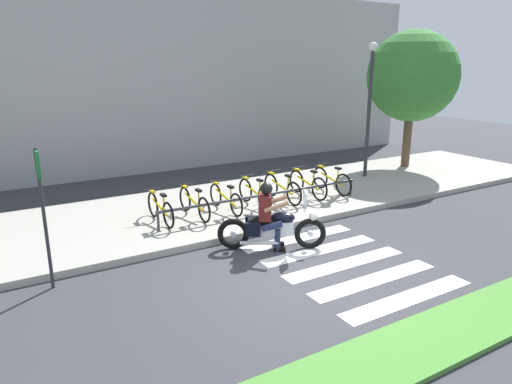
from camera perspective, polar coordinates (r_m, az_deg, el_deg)
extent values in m
plane|color=#38383D|center=(8.87, 6.21, -10.08)|extent=(48.00, 48.00, 0.00)
cube|color=#4C8C38|center=(7.19, 19.60, -17.29)|extent=(24.00, 1.10, 0.08)
cube|color=#A8A399|center=(12.35, -5.97, -2.12)|extent=(24.00, 4.40, 0.15)
cube|color=white|center=(8.42, 18.22, -12.28)|extent=(2.80, 0.40, 0.01)
cube|color=white|center=(8.90, 14.32, -10.39)|extent=(2.80, 0.40, 0.01)
cube|color=white|center=(9.42, 10.88, -8.66)|extent=(2.80, 0.40, 0.01)
cube|color=white|center=(9.97, 7.84, -7.08)|extent=(2.80, 0.40, 0.01)
cube|color=white|center=(10.56, 5.14, -5.67)|extent=(2.80, 0.40, 0.01)
torus|color=black|center=(9.92, 6.68, -5.10)|extent=(0.64, 0.44, 0.67)
cylinder|color=silver|center=(9.92, 6.68, -5.10)|extent=(0.16, 0.15, 0.12)
torus|color=black|center=(9.85, -2.82, -5.16)|extent=(0.64, 0.44, 0.67)
cylinder|color=silver|center=(9.85, -2.82, -5.16)|extent=(0.16, 0.15, 0.12)
cube|color=silver|center=(9.80, 1.96, -4.38)|extent=(0.92, 0.69, 0.28)
ellipsoid|color=black|center=(9.74, 3.29, -3.16)|extent=(0.59, 0.50, 0.22)
cube|color=black|center=(9.74, 0.64, -3.56)|extent=(0.62, 0.52, 0.10)
cube|color=black|center=(9.99, -0.41, -3.74)|extent=(0.34, 0.26, 0.28)
cube|color=black|center=(9.57, -0.41, -4.62)|extent=(0.34, 0.26, 0.28)
cylinder|color=silver|center=(9.71, 5.83, -1.87)|extent=(0.34, 0.55, 0.03)
sphere|color=white|center=(9.79, 7.04, -2.98)|extent=(0.18, 0.18, 0.18)
cube|color=silver|center=(9.66, 6.06, -0.85)|extent=(0.24, 0.37, 0.32)
cylinder|color=silver|center=(9.72, 0.39, -6.28)|extent=(0.74, 0.47, 0.08)
cube|color=#591919|center=(9.65, 1.09, -1.88)|extent=(0.43, 0.48, 0.52)
sphere|color=black|center=(9.54, 1.28, 0.41)|extent=(0.26, 0.26, 0.26)
cylinder|color=#9E7051|center=(9.85, 2.40, -1.05)|extent=(0.49, 0.34, 0.26)
cylinder|color=#9E7051|center=(9.43, 2.53, -1.83)|extent=(0.49, 0.34, 0.26)
cylinder|color=#1E284C|center=(9.92, 1.92, -3.58)|extent=(0.45, 0.34, 0.24)
cylinder|color=#1E284C|center=(10.04, 2.59, -5.32)|extent=(0.11, 0.11, 0.49)
cube|color=black|center=(10.12, 2.81, -6.39)|extent=(0.26, 0.21, 0.08)
cylinder|color=#1E284C|center=(9.62, 2.00, -4.21)|extent=(0.45, 0.34, 0.24)
cylinder|color=#1E284C|center=(9.74, 2.69, -5.99)|extent=(0.11, 0.11, 0.49)
cube|color=black|center=(9.82, 2.91, -7.10)|extent=(0.26, 0.21, 0.08)
torus|color=black|center=(11.63, -12.56, -1.52)|extent=(0.07, 0.63, 0.63)
torus|color=black|center=(10.76, -10.73, -2.83)|extent=(0.07, 0.63, 0.63)
cylinder|color=gold|center=(11.17, -11.70, -1.83)|extent=(0.09, 0.87, 0.24)
cylinder|color=gold|center=(10.90, -11.28, -1.35)|extent=(0.04, 0.04, 0.39)
cube|color=black|center=(10.85, -11.33, -0.38)|extent=(0.11, 0.20, 0.06)
cylinder|color=black|center=(11.42, -12.51, 0.37)|extent=(0.48, 0.05, 0.03)
cube|color=gold|center=(11.53, -12.66, 0.11)|extent=(0.09, 0.28, 0.04)
torus|color=black|center=(11.95, -8.72, -0.85)|extent=(0.07, 0.63, 0.63)
torus|color=black|center=(11.01, -6.40, -2.21)|extent=(0.07, 0.63, 0.63)
cylinder|color=gold|center=(11.46, -7.62, -1.20)|extent=(0.10, 0.97, 0.26)
cylinder|color=gold|center=(11.18, -7.05, -0.75)|extent=(0.04, 0.04, 0.39)
cube|color=black|center=(11.13, -7.09, 0.20)|extent=(0.11, 0.20, 0.06)
cylinder|color=black|center=(11.74, -8.59, 0.97)|extent=(0.48, 0.05, 0.03)
cube|color=gold|center=(11.86, -8.79, 0.73)|extent=(0.09, 0.28, 0.04)
torus|color=black|center=(12.29, -4.98, -0.33)|extent=(0.07, 0.60, 0.60)
torus|color=black|center=(11.38, -2.43, -1.60)|extent=(0.07, 0.60, 0.60)
cylinder|color=gold|center=(11.81, -3.76, -0.66)|extent=(0.10, 0.96, 0.26)
cylinder|color=gold|center=(11.54, -3.12, -0.24)|extent=(0.04, 0.04, 0.37)
cube|color=black|center=(11.49, -3.14, 0.64)|extent=(0.11, 0.20, 0.06)
cylinder|color=black|center=(12.09, -4.79, 1.37)|extent=(0.48, 0.05, 0.03)
cube|color=gold|center=(12.20, -5.02, 1.15)|extent=(0.09, 0.28, 0.04)
torus|color=black|center=(12.61, -1.31, 0.25)|extent=(0.08, 0.65, 0.64)
torus|color=black|center=(11.84, 1.10, -0.79)|extent=(0.08, 0.65, 0.64)
cylinder|color=gold|center=(12.20, -0.14, 0.04)|extent=(0.09, 0.86, 0.24)
cylinder|color=gold|center=(11.97, 0.47, 0.54)|extent=(0.04, 0.04, 0.39)
cube|color=black|center=(11.92, 0.47, 1.45)|extent=(0.11, 0.20, 0.06)
cylinder|color=black|center=(12.43, -1.10, 2.05)|extent=(0.48, 0.05, 0.03)
cube|color=gold|center=(12.52, -1.32, 1.79)|extent=(0.09, 0.28, 0.04)
torus|color=black|center=(13.09, 1.85, 0.86)|extent=(0.08, 0.66, 0.66)
torus|color=black|center=(12.25, 4.70, -0.23)|extent=(0.08, 0.66, 0.66)
cylinder|color=gold|center=(12.65, 3.23, 0.62)|extent=(0.10, 0.96, 0.26)
cylinder|color=gold|center=(12.40, 3.97, 1.10)|extent=(0.04, 0.04, 0.40)
cube|color=black|center=(12.35, 3.99, 2.00)|extent=(0.11, 0.20, 0.06)
cylinder|color=black|center=(12.90, 2.14, 2.63)|extent=(0.48, 0.05, 0.03)
cube|color=gold|center=(13.00, 1.87, 2.37)|extent=(0.09, 0.28, 0.04)
torus|color=black|center=(13.54, 5.01, 1.33)|extent=(0.08, 0.67, 0.66)
torus|color=black|center=(12.77, 7.80, 0.36)|extent=(0.08, 0.67, 0.66)
cylinder|color=gold|center=(13.13, 6.37, 1.14)|extent=(0.09, 0.91, 0.25)
cylinder|color=gold|center=(12.90, 7.11, 1.63)|extent=(0.04, 0.04, 0.41)
cube|color=black|center=(12.85, 7.14, 2.51)|extent=(0.11, 0.20, 0.06)
cylinder|color=black|center=(13.36, 5.32, 3.07)|extent=(0.48, 0.05, 0.03)
cube|color=gold|center=(13.45, 5.04, 2.81)|extent=(0.09, 0.28, 0.04)
torus|color=black|center=(14.04, 7.89, 1.75)|extent=(0.08, 0.66, 0.66)
torus|color=black|center=(13.32, 10.72, 0.85)|extent=(0.08, 0.66, 0.66)
cylinder|color=gold|center=(13.66, 9.28, 1.59)|extent=(0.09, 0.91, 0.25)
cylinder|color=gold|center=(13.44, 10.03, 2.05)|extent=(0.04, 0.04, 0.40)
cube|color=black|center=(13.39, 10.07, 2.89)|extent=(0.11, 0.20, 0.06)
cylinder|color=black|center=(13.87, 8.23, 3.41)|extent=(0.48, 0.05, 0.03)
cube|color=gold|center=(13.96, 7.95, 3.17)|extent=(0.09, 0.28, 0.04)
cylinder|color=#333338|center=(11.74, 1.22, -0.32)|extent=(5.79, 0.07, 0.07)
cylinder|color=#333338|center=(10.65, -11.94, -3.64)|extent=(0.06, 0.06, 0.45)
cylinder|color=#333338|center=(13.46, 11.56, 0.48)|extent=(0.06, 0.06, 0.45)
cylinder|color=#2D2D33|center=(15.61, 13.67, 8.84)|extent=(0.12, 0.12, 4.17)
sphere|color=white|center=(15.52, 14.21, 16.94)|extent=(0.28, 0.28, 0.28)
cylinder|color=#2D2D33|center=(8.64, -24.56, -3.24)|extent=(0.06, 0.06, 2.50)
cube|color=#197233|center=(8.40, -25.33, 3.23)|extent=(0.04, 0.44, 0.44)
cylinder|color=brown|center=(17.71, 18.08, 6.15)|extent=(0.30, 0.30, 2.25)
sphere|color=#387F33|center=(17.50, 18.71, 13.35)|extent=(3.15, 3.15, 3.15)
cube|color=#A4A4A4|center=(17.13, -14.54, 12.97)|extent=(24.00, 1.20, 6.32)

